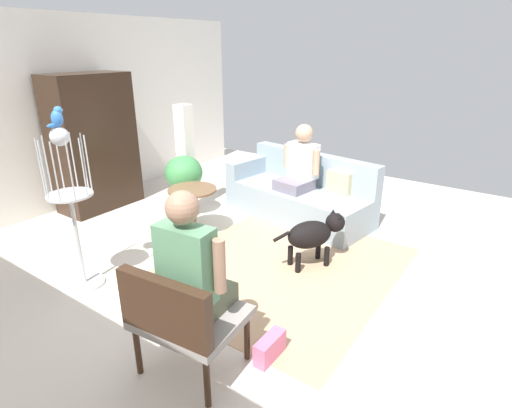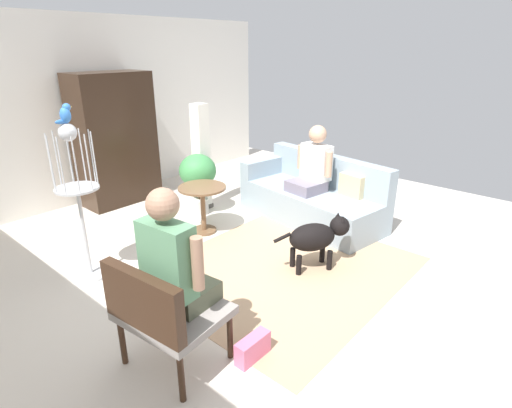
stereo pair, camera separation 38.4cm
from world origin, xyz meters
name	(u,v)px [view 2 (the right image)]	position (x,y,z in m)	size (l,w,h in m)	color
ground_plane	(263,269)	(0.00, 0.00, 0.00)	(7.80, 7.80, 0.00)	beige
back_wall	(86,111)	(0.00, 3.31, 1.29)	(6.75, 0.12, 2.57)	silver
area_rug	(282,269)	(0.14, -0.14, 0.00)	(2.47, 2.15, 0.01)	tan
couch	(312,197)	(1.46, 0.40, 0.30)	(1.10, 2.04, 0.82)	#8EA0AD
armchair	(161,310)	(-1.52, -0.38, 0.51)	(0.66, 0.74, 0.85)	#382316
person_on_couch	(313,165)	(1.41, 0.38, 0.74)	(0.52, 0.55, 0.83)	slate
person_on_armchair	(173,261)	(-1.38, -0.36, 0.81)	(0.45, 0.55, 0.90)	#565943
round_end_table	(203,200)	(0.22, 1.15, 0.41)	(0.57, 0.57, 0.59)	brown
dog	(317,236)	(0.39, -0.38, 0.36)	(0.72, 0.51, 0.57)	black
bird_cage_stand	(79,202)	(-1.22, 1.24, 0.79)	(0.40, 0.40, 1.53)	silver
parrot	(65,114)	(-1.22, 1.24, 1.60)	(0.17, 0.10, 0.17)	blue
potted_plant	(198,175)	(0.58, 1.64, 0.56)	(0.49, 0.49, 0.83)	beige
column_lamp	(201,158)	(0.76, 1.76, 0.72)	(0.20, 0.20, 1.45)	#4C4742
armoire_cabinet	(115,139)	(0.16, 2.90, 0.92)	(1.07, 0.56, 1.83)	black
handbag	(253,348)	(-1.03, -0.77, 0.09)	(0.30, 0.10, 0.18)	#D8668C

